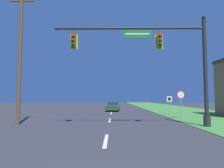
{
  "coord_description": "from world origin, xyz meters",
  "views": [
    {
      "loc": [
        0.36,
        -2.9,
        1.86
      ],
      "look_at": [
        0.0,
        33.01,
        4.41
      ],
      "focal_mm": 32.0,
      "sensor_mm": 36.0,
      "label": 1
    }
  ],
  "objects": [
    {
      "name": "road_center_line",
      "position": [
        0.0,
        22.0,
        0.01
      ],
      "size": [
        0.16,
        34.8,
        0.01
      ],
      "color": "silver",
      "rests_on": "ground"
    },
    {
      "name": "grass_verge_right",
      "position": [
        10.5,
        30.0,
        0.02
      ],
      "size": [
        10.0,
        110.0,
        0.04
      ],
      "color": "#428438",
      "rests_on": "ground"
    },
    {
      "name": "signal_mast",
      "position": [
        3.83,
        10.21,
        4.52
      ],
      "size": [
        10.27,
        0.47,
        7.39
      ],
      "color": "#232326",
      "rests_on": "grass_verge_right"
    },
    {
      "name": "stop_sign",
      "position": [
        6.38,
        15.17,
        1.86
      ],
      "size": [
        0.76,
        0.07,
        2.5
      ],
      "color": "gray",
      "rests_on": "grass_verge_right"
    },
    {
      "name": "car_ahead",
      "position": [
        0.24,
        26.47,
        0.6
      ],
      "size": [
        2.14,
        4.63,
        1.19
      ],
      "color": "black",
      "rests_on": "ground"
    },
    {
      "name": "utility_pole_near",
      "position": [
        -6.41,
        11.18,
        5.11
      ],
      "size": [
        1.8,
        0.26,
        9.9
      ],
      "color": "brown",
      "rests_on": "ground"
    },
    {
      "name": "route_sign_post",
      "position": [
        6.49,
        19.26,
        1.53
      ],
      "size": [
        0.55,
        0.06,
        2.03
      ],
      "color": "gray",
      "rests_on": "grass_verge_right"
    }
  ]
}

